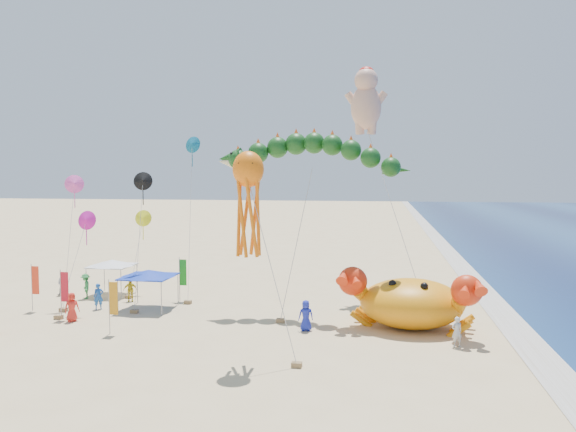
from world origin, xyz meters
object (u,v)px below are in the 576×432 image
Objects in this scene: crab_inflatable at (412,302)px; canopy_blue at (149,274)px; dragon_kite at (310,159)px; octopus_kite at (249,196)px; canopy_white at (112,263)px; cherub_kite at (366,99)px.

crab_inflatable reaches higher than canopy_blue.
dragon_kite is at bearing 4.03° from canopy_blue.
octopus_kite is 3.14× the size of canopy_white.
cherub_kite is 5.22× the size of canopy_white.
cherub_kite is (3.46, 6.20, 4.64)m from dragon_kite.
crab_inflatable is at bearing -71.20° from cherub_kite.
cherub_kite is 1.66× the size of octopus_kite.
octopus_kite reaches higher than canopy_blue.
canopy_blue is at bearing 173.41° from crab_inflatable.
crab_inflatable is at bearing -23.21° from dragon_kite.
canopy_white is (-4.62, 3.85, -0.00)m from canopy_blue.
dragon_kite reaches higher than crab_inflatable.
dragon_kite is at bearing 79.61° from octopus_kite.
crab_inflatable reaches higher than canopy_white.
canopy_blue is at bearing -39.80° from canopy_white.
dragon_kite reaches higher than canopy_white.
octopus_kite is (-5.25, -15.97, -6.71)m from cherub_kite.
dragon_kite is 13.48m from canopy_blue.
canopy_blue is (-10.99, -0.78, -7.76)m from dragon_kite.
crab_inflatable is at bearing 39.96° from octopus_kite.
dragon_kite is 0.72× the size of cherub_kite.
octopus_kite is 14.07m from canopy_blue.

